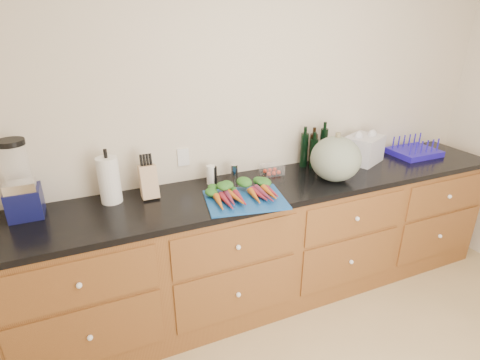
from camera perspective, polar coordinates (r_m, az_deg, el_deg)
name	(u,v)px	position (r m, az deg, el deg)	size (l,w,h in m)	color
wall_back	(260,122)	(2.79, 3.06, 8.81)	(4.10, 0.05, 2.60)	beige
cabinets	(277,243)	(2.86, 5.64, -9.51)	(3.60, 0.64, 0.90)	brown
countertop	(279,186)	(2.64, 5.99, -0.86)	(3.64, 0.62, 0.04)	black
cutting_board	(245,200)	(2.36, 0.80, -3.02)	(0.49, 0.37, 0.01)	#124791
carrots	(242,192)	(2.39, 0.33, -1.86)	(0.43, 0.32, 0.06)	#C66217
squash	(336,159)	(2.70, 14.37, 3.15)	(0.35, 0.35, 0.32)	#606E5C
blender_appliance	(20,184)	(2.44, -30.47, -0.57)	(0.18, 0.18, 0.46)	#0E1042
paper_towel	(109,180)	(2.43, -19.30, -0.02)	(0.13, 0.13, 0.29)	white
knife_block	(149,182)	(2.45, -13.76, -0.22)	(0.11, 0.11, 0.21)	tan
grinder_salt	(211,175)	(2.59, -4.47, 0.80)	(0.06, 0.06, 0.13)	white
grinder_pepper	(213,175)	(2.60, -4.08, 0.76)	(0.05, 0.05, 0.12)	black
canister_chrome	(234,172)	(2.65, -0.89, 1.19)	(0.05, 0.05, 0.12)	silver
tomato_box	(272,170)	(2.77, 4.90, 1.60)	(0.15, 0.12, 0.07)	white
bottles	(314,150)	(2.96, 11.16, 4.58)	(0.23, 0.12, 0.28)	black
grocery_bag	(364,149)	(3.15, 18.31, 4.50)	(0.29, 0.23, 0.21)	silver
dish_rack	(414,150)	(3.49, 25.00, 4.10)	(0.38, 0.30, 0.15)	#1F13AB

